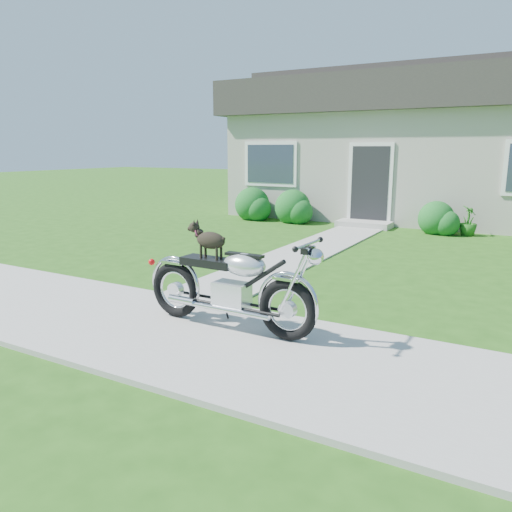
# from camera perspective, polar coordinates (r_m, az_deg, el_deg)

# --- Properties ---
(ground) EXTENTS (80.00, 80.00, 0.00)m
(ground) POSITION_cam_1_polar(r_m,az_deg,el_deg) (5.22, -0.79, -10.66)
(ground) COLOR #235114
(ground) RESTS_ON ground
(sidewalk) EXTENTS (24.00, 2.20, 0.04)m
(sidewalk) POSITION_cam_1_polar(r_m,az_deg,el_deg) (5.21, -0.79, -10.46)
(sidewalk) COLOR #9E9B93
(sidewalk) RESTS_ON ground
(walkway) EXTENTS (1.20, 8.00, 0.03)m
(walkway) POSITION_cam_1_polar(r_m,az_deg,el_deg) (10.16, 6.10, 0.66)
(walkway) COLOR #9E9B93
(walkway) RESTS_ON ground
(house) EXTENTS (12.60, 7.03, 4.50)m
(house) POSITION_cam_1_polar(r_m,az_deg,el_deg) (16.34, 21.35, 11.78)
(house) COLOR #A59F95
(house) RESTS_ON ground
(shrub_row) EXTENTS (10.31, 1.01, 1.01)m
(shrub_row) POSITION_cam_1_polar(r_m,az_deg,el_deg) (13.09, 16.42, 4.54)
(shrub_row) COLOR #185B1F
(shrub_row) RESTS_ON ground
(potted_plant_left) EXTENTS (0.76, 0.73, 0.65)m
(potted_plant_left) POSITION_cam_1_polar(r_m,az_deg,el_deg) (14.24, 3.40, 5.24)
(potted_plant_left) COLOR #196020
(potted_plant_left) RESTS_ON ground
(potted_plant_right) EXTENTS (0.42, 0.42, 0.72)m
(potted_plant_right) POSITION_cam_1_polar(r_m,az_deg,el_deg) (12.89, 23.11, 3.72)
(potted_plant_right) COLOR #22621B
(potted_plant_right) RESTS_ON ground
(motorcycle_with_dog) EXTENTS (2.22, 0.60, 1.17)m
(motorcycle_with_dog) POSITION_cam_1_polar(r_m,az_deg,el_deg) (5.55, -2.92, -3.25)
(motorcycle_with_dog) COLOR black
(motorcycle_with_dog) RESTS_ON sidewalk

